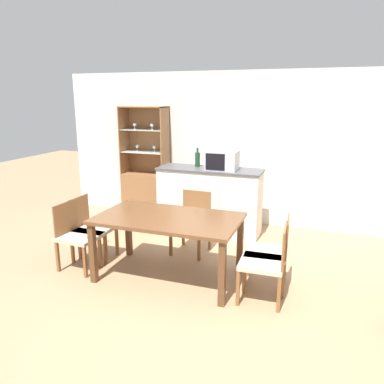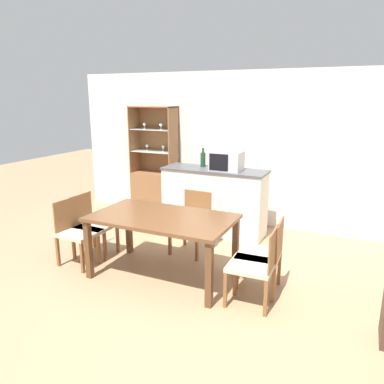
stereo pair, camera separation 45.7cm
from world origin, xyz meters
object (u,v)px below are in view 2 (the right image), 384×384
at_px(dining_chair_side_right_near, 256,265).
at_px(display_cabinet, 155,185).
at_px(dining_table, 162,223).
at_px(dining_chair_side_left_near, 78,231).
at_px(microwave, 227,161).
at_px(wine_bottle, 203,159).
at_px(dining_chair_side_left_far, 92,225).
at_px(dining_chair_head_far, 192,222).
at_px(dining_chair_side_right_far, 263,255).

bearing_deg(dining_chair_side_right_near, display_cabinet, 46.33).
xyz_separation_m(dining_table, dining_chair_side_left_near, (-1.18, -0.14, -0.24)).
height_order(dining_chair_side_left_near, dining_chair_side_right_near, same).
xyz_separation_m(microwave, wine_bottle, (-0.44, 0.12, -0.02)).
distance_m(dining_table, wine_bottle, 1.85).
bearing_deg(dining_table, dining_chair_side_left_far, 173.05).
bearing_deg(dining_chair_side_left_near, display_cabinet, -172.47).
bearing_deg(wine_bottle, microwave, -15.48).
bearing_deg(microwave, dining_chair_side_right_near, -61.22).
relative_size(display_cabinet, dining_chair_head_far, 2.34).
bearing_deg(dining_table, dining_chair_side_right_far, 7.10).
distance_m(dining_table, dining_chair_side_right_far, 1.22).
xyz_separation_m(dining_chair_side_left_far, dining_chair_side_right_far, (2.37, 0.00, 0.00)).
bearing_deg(dining_table, dining_chair_side_right_near, -6.90).
xyz_separation_m(dining_chair_side_left_near, wine_bottle, (0.94, 1.91, 0.73)).
xyz_separation_m(dining_table, dining_chair_head_far, (0.00, 0.83, -0.24)).
bearing_deg(dining_chair_side_right_far, dining_chair_head_far, 56.47).
xyz_separation_m(dining_chair_side_left_near, dining_chair_side_right_near, (2.37, -0.00, 0.00)).
height_order(dining_chair_side_left_far, wine_bottle, wine_bottle).
height_order(display_cabinet, microwave, display_cabinet).
bearing_deg(dining_chair_side_left_far, dining_chair_head_far, 119.55).
relative_size(dining_chair_side_left_near, dining_chair_side_right_far, 1.00).
height_order(dining_chair_side_left_far, dining_chair_side_left_near, same).
distance_m(display_cabinet, dining_chair_side_right_far, 3.24).
distance_m(dining_chair_side_left_far, dining_chair_side_left_near, 0.29).
xyz_separation_m(dining_chair_side_left_far, dining_chair_side_right_near, (2.37, -0.29, 0.00)).
relative_size(display_cabinet, dining_table, 1.18).
height_order(dining_chair_side_right_far, wine_bottle, wine_bottle).
bearing_deg(dining_chair_side_left_near, dining_chair_side_right_far, 100.03).
distance_m(dining_chair_side_left_near, dining_chair_side_right_far, 2.39).
relative_size(dining_chair_side_left_far, dining_chair_side_left_near, 1.00).
height_order(dining_chair_head_far, dining_chair_side_right_near, same).
distance_m(dining_chair_side_left_far, dining_chair_side_right_near, 2.38).
bearing_deg(display_cabinet, dining_chair_side_left_far, -84.89).
bearing_deg(wine_bottle, dining_chair_side_right_far, -48.65).
distance_m(display_cabinet, dining_table, 2.55).
bearing_deg(wine_bottle, dining_chair_side_right_near, -53.27).
xyz_separation_m(display_cabinet, dining_chair_head_far, (1.37, -1.32, -0.12)).
bearing_deg(dining_chair_side_left_near, microwave, 145.20).
xyz_separation_m(display_cabinet, dining_chair_side_right_far, (2.55, -2.00, -0.12)).
height_order(dining_chair_side_left_near, wine_bottle, wine_bottle).
height_order(dining_table, wine_bottle, wine_bottle).
distance_m(dining_chair_head_far, wine_bottle, 1.21).
bearing_deg(dining_chair_side_left_far, dining_table, 82.67).
bearing_deg(dining_chair_side_right_far, display_cabinet, 48.23).
height_order(dining_chair_side_left_far, dining_chair_side_right_far, same).
xyz_separation_m(dining_table, dining_chair_side_left_far, (-1.18, 0.14, -0.24)).
xyz_separation_m(dining_chair_side_left_near, microwave, (1.39, 1.78, 0.75)).
bearing_deg(wine_bottle, dining_chair_side_left_near, -116.34).
relative_size(dining_chair_side_left_far, dining_chair_head_far, 1.00).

